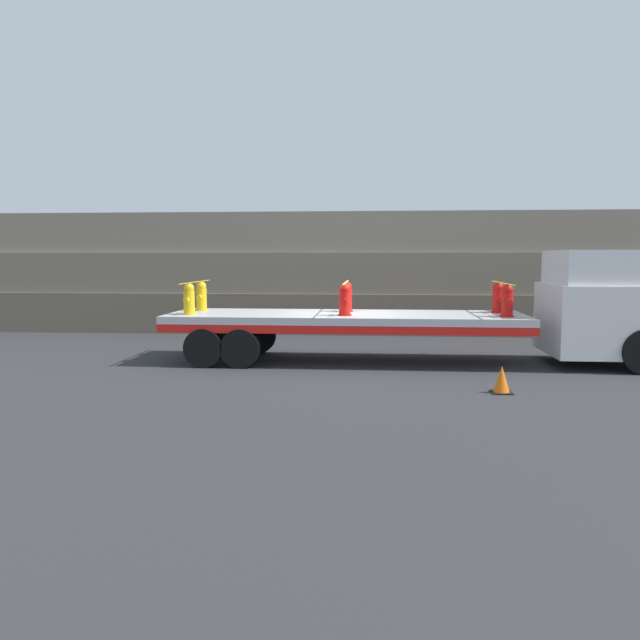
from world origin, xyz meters
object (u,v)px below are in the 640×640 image
(fire_hydrant_red_far_2, at_px, (498,298))
(fire_hydrant_red_near_1, at_px, (345,300))
(truck_cab, at_px, (607,308))
(fire_hydrant_red_near_2, at_px, (507,301))
(fire_hydrant_yellow_far_0, at_px, (201,296))
(fire_hydrant_yellow_near_0, at_px, (189,299))
(fire_hydrant_red_far_1, at_px, (347,297))
(flatbed_trailer, at_px, (323,322))
(traffic_cone, at_px, (502,380))

(fire_hydrant_red_far_2, bearing_deg, fire_hydrant_red_near_1, -163.86)
(truck_cab, relative_size, fire_hydrant_red_near_2, 3.61)
(fire_hydrant_yellow_far_0, relative_size, fire_hydrant_red_near_1, 1.00)
(fire_hydrant_red_near_1, bearing_deg, fire_hydrant_yellow_near_0, 180.00)
(fire_hydrant_yellow_far_0, distance_m, fire_hydrant_red_near_1, 4.07)
(truck_cab, height_order, fire_hydrant_red_far_2, truck_cab)
(fire_hydrant_red_near_1, xyz_separation_m, fire_hydrant_red_far_1, (0.00, 1.13, 0.00))
(fire_hydrant_yellow_far_0, xyz_separation_m, fire_hydrant_red_far_2, (7.81, 0.00, 0.00))
(fire_hydrant_red_far_1, xyz_separation_m, fire_hydrant_red_far_2, (3.91, 0.00, 0.00))
(truck_cab, distance_m, fire_hydrant_red_far_1, 6.46)
(flatbed_trailer, bearing_deg, traffic_cone, -42.44)
(flatbed_trailer, distance_m, fire_hydrant_red_near_1, 1.01)
(flatbed_trailer, xyz_separation_m, fire_hydrant_red_far_2, (4.48, 0.57, 0.61))
(fire_hydrant_red_far_2, bearing_deg, flatbed_trailer, -172.81)
(truck_cab, bearing_deg, fire_hydrant_red_near_1, -174.98)
(truck_cab, bearing_deg, fire_hydrant_red_far_1, 174.98)
(fire_hydrant_red_near_1, xyz_separation_m, fire_hydrant_red_near_2, (3.91, 0.00, 0.00))
(fire_hydrant_yellow_near_0, relative_size, fire_hydrant_red_near_1, 1.00)
(fire_hydrant_yellow_far_0, relative_size, fire_hydrant_red_far_2, 1.00)
(fire_hydrant_red_near_2, bearing_deg, fire_hydrant_yellow_near_0, 180.00)
(fire_hydrant_red_near_1, xyz_separation_m, traffic_cone, (3.23, -2.92, -1.35))
(fire_hydrant_red_near_1, relative_size, fire_hydrant_red_near_2, 1.00)
(fire_hydrant_yellow_far_0, xyz_separation_m, fire_hydrant_red_far_1, (3.91, 0.00, 0.00))
(flatbed_trailer, relative_size, fire_hydrant_yellow_far_0, 11.51)
(fire_hydrant_yellow_near_0, relative_size, fire_hydrant_red_near_2, 1.00)
(fire_hydrant_red_near_2, height_order, traffic_cone, fire_hydrant_red_near_2)
(fire_hydrant_red_near_1, relative_size, fire_hydrant_red_far_1, 1.00)
(flatbed_trailer, xyz_separation_m, fire_hydrant_red_near_1, (0.57, -0.57, 0.61))
(fire_hydrant_yellow_far_0, relative_size, fire_hydrant_red_far_1, 1.00)
(fire_hydrant_red_near_2, bearing_deg, fire_hydrant_red_far_1, 163.86)
(truck_cab, xyz_separation_m, flatbed_trailer, (-7.00, 0.00, -0.42))
(truck_cab, height_order, fire_hydrant_red_near_2, truck_cab)
(flatbed_trailer, bearing_deg, fire_hydrant_red_near_2, -7.19)
(fire_hydrant_yellow_far_0, relative_size, fire_hydrant_red_near_2, 1.00)
(fire_hydrant_yellow_far_0, xyz_separation_m, fire_hydrant_red_near_1, (3.91, -1.13, 0.00))
(fire_hydrant_yellow_near_0, bearing_deg, flatbed_trailer, 9.62)
(fire_hydrant_red_near_2, distance_m, traffic_cone, 3.28)
(flatbed_trailer, bearing_deg, fire_hydrant_red_far_1, 44.66)
(fire_hydrant_yellow_far_0, bearing_deg, fire_hydrant_red_far_1, 0.00)
(fire_hydrant_yellow_near_0, xyz_separation_m, fire_hydrant_red_far_1, (3.91, 1.13, 0.00))
(fire_hydrant_red_near_1, bearing_deg, fire_hydrant_yellow_far_0, 163.86)
(truck_cab, distance_m, fire_hydrant_yellow_far_0, 10.35)
(fire_hydrant_yellow_near_0, relative_size, traffic_cone, 1.45)
(fire_hydrant_yellow_near_0, bearing_deg, fire_hydrant_red_near_2, 0.00)
(fire_hydrant_red_near_1, distance_m, fire_hydrant_red_far_1, 1.13)
(fire_hydrant_red_far_1, height_order, fire_hydrant_red_near_2, same)
(fire_hydrant_yellow_far_0, distance_m, fire_hydrant_red_far_2, 7.81)
(fire_hydrant_yellow_near_0, height_order, fire_hydrant_red_near_2, same)
(fire_hydrant_red_far_1, height_order, traffic_cone, fire_hydrant_red_far_1)
(truck_cab, distance_m, fire_hydrant_red_near_1, 6.46)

